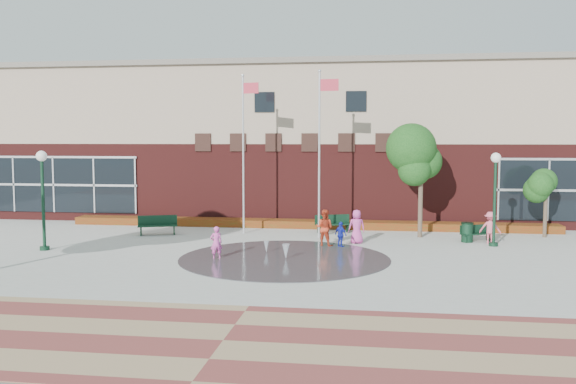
# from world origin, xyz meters

# --- Properties ---
(ground) EXTENTS (120.00, 120.00, 0.00)m
(ground) POSITION_xyz_m (0.00, 0.00, 0.00)
(ground) COLOR #666056
(ground) RESTS_ON ground
(plaza_concrete) EXTENTS (46.00, 18.00, 0.01)m
(plaza_concrete) POSITION_xyz_m (0.00, 4.00, 0.00)
(plaza_concrete) COLOR #A8A8A0
(plaza_concrete) RESTS_ON ground
(paver_band) EXTENTS (46.00, 6.00, 0.01)m
(paver_band) POSITION_xyz_m (0.00, -7.00, 0.00)
(paver_band) COLOR brown
(paver_band) RESTS_ON ground
(splash_pad) EXTENTS (8.40, 8.40, 0.01)m
(splash_pad) POSITION_xyz_m (0.00, 3.00, 0.00)
(splash_pad) COLOR #383A3D
(splash_pad) RESTS_ON ground
(library_building) EXTENTS (44.40, 10.40, 9.20)m
(library_building) POSITION_xyz_m (0.00, 17.48, 4.64)
(library_building) COLOR #501A19
(library_building) RESTS_ON ground
(flower_bed) EXTENTS (26.00, 1.20, 0.40)m
(flower_bed) POSITION_xyz_m (0.00, 11.60, 0.00)
(flower_bed) COLOR #A10409
(flower_bed) RESTS_ON ground
(flagpole_left) EXTENTS (0.91, 0.31, 7.98)m
(flagpole_left) POSITION_xyz_m (-2.96, 9.20, 4.44)
(flagpole_left) COLOR silver
(flagpole_left) RESTS_ON ground
(flagpole_right) EXTENTS (0.99, 0.18, 8.06)m
(flagpole_right) POSITION_xyz_m (0.94, 8.43, 4.51)
(flagpole_right) COLOR silver
(flagpole_right) RESTS_ON ground
(lamp_left) EXTENTS (0.45, 0.45, 4.28)m
(lamp_left) POSITION_xyz_m (-10.48, 3.42, 2.66)
(lamp_left) COLOR #11321F
(lamp_left) RESTS_ON ground
(lamp_right) EXTENTS (0.44, 0.44, 4.17)m
(lamp_right) POSITION_xyz_m (8.81, 7.13, 2.59)
(lamp_right) COLOR #11321F
(lamp_right) RESTS_ON ground
(bench_left) EXTENTS (2.00, 1.16, 0.97)m
(bench_left) POSITION_xyz_m (-7.14, 8.12, 0.31)
(bench_left) COLOR #11321F
(bench_left) RESTS_ON ground
(bench_mid) EXTENTS (1.89, 1.15, 0.92)m
(bench_mid) POSITION_xyz_m (1.48, 10.02, 0.30)
(bench_mid) COLOR #11321F
(bench_mid) RESTS_ON ground
(bench_right) EXTENTS (1.61, 1.05, 0.79)m
(bench_right) POSITION_xyz_m (8.26, 8.23, 0.25)
(bench_right) COLOR #11321F
(bench_right) RESTS_ON ground
(trash_can) EXTENTS (0.57, 0.57, 0.94)m
(trash_can) POSITION_xyz_m (7.80, 8.05, 0.48)
(trash_can) COLOR #11321F
(trash_can) RESTS_ON ground
(tree_mid) EXTENTS (3.13, 3.13, 5.29)m
(tree_mid) POSITION_xyz_m (5.74, 9.17, 3.85)
(tree_mid) COLOR #47372A
(tree_mid) RESTS_ON ground
(tree_small_right) EXTENTS (1.97, 1.97, 3.37)m
(tree_small_right) POSITION_xyz_m (11.74, 10.01, 2.46)
(tree_small_right) COLOR #47372A
(tree_small_right) RESTS_ON ground
(water_jet_a) EXTENTS (0.31, 0.31, 0.60)m
(water_jet_a) POSITION_xyz_m (0.08, 2.83, 0.00)
(water_jet_a) COLOR white
(water_jet_a) RESTS_ON ground
(water_jet_b) EXTENTS (0.22, 0.22, 0.49)m
(water_jet_b) POSITION_xyz_m (-0.93, 4.08, 0.00)
(water_jet_b) COLOR white
(water_jet_b) RESTS_ON ground
(child_splash) EXTENTS (0.57, 0.50, 1.32)m
(child_splash) POSITION_xyz_m (-2.69, 2.62, 0.66)
(child_splash) COLOR #DC4CA9
(child_splash) RESTS_ON ground
(adult_red) EXTENTS (0.95, 0.83, 1.65)m
(adult_red) POSITION_xyz_m (1.34, 6.16, 0.83)
(adult_red) COLOR #C13B20
(adult_red) RESTS_ON ground
(adult_pink) EXTENTS (0.86, 0.66, 1.57)m
(adult_pink) POSITION_xyz_m (2.74, 6.99, 0.78)
(adult_pink) COLOR #D2469F
(adult_pink) RESTS_ON ground
(child_blue) EXTENTS (0.69, 0.65, 1.14)m
(child_blue) POSITION_xyz_m (2.08, 5.91, 0.57)
(child_blue) COLOR #1A27B5
(child_blue) RESTS_ON ground
(person_bench) EXTENTS (1.07, 0.79, 1.48)m
(person_bench) POSITION_xyz_m (8.77, 7.81, 0.74)
(person_bench) COLOR #E45E75
(person_bench) RESTS_ON ground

